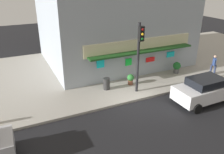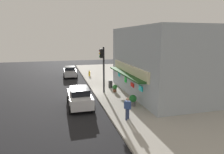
# 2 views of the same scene
# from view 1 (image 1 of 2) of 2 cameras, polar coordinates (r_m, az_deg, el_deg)

# --- Properties ---
(ground_plane) EXTENTS (63.67, 63.67, 0.00)m
(ground_plane) POSITION_cam_1_polar(r_m,az_deg,el_deg) (15.74, 5.34, -6.15)
(ground_plane) COLOR black
(sidewalk) EXTENTS (42.44, 13.12, 0.16)m
(sidewalk) POSITION_cam_1_polar(r_m,az_deg,el_deg) (21.05, -3.65, 2.05)
(sidewalk) COLOR #A39E93
(sidewalk) RESTS_ON ground_plane
(corner_building) EXTENTS (12.35, 10.56, 6.86)m
(corner_building) POSITION_cam_1_polar(r_m,az_deg,el_deg) (22.46, 0.33, 12.79)
(corner_building) COLOR #9EA8B2
(corner_building) RESTS_ON sidewalk
(traffic_light) EXTENTS (0.32, 0.58, 4.88)m
(traffic_light) POSITION_cam_1_polar(r_m,az_deg,el_deg) (15.61, 6.67, 6.72)
(traffic_light) COLOR black
(traffic_light) RESTS_ON sidewalk
(trash_can) EXTENTS (0.47, 0.47, 0.86)m
(trash_can) POSITION_cam_1_polar(r_m,az_deg,el_deg) (16.87, -1.34, -1.65)
(trash_can) COLOR #2D2D2D
(trash_can) RESTS_ON sidewalk
(pedestrian) EXTENTS (0.46, 0.47, 1.63)m
(pedestrian) POSITION_cam_1_polar(r_m,az_deg,el_deg) (21.11, 23.61, 2.95)
(pedestrian) COLOR navy
(pedestrian) RESTS_ON sidewalk
(potted_plant_by_doorway) EXTENTS (0.64, 0.64, 0.97)m
(potted_plant_by_doorway) POSITION_cam_1_polar(r_m,az_deg,el_deg) (20.38, 15.51, 2.38)
(potted_plant_by_doorway) COLOR #59595B
(potted_plant_by_doorway) RESTS_ON sidewalk
(potted_plant_by_window) EXTENTS (0.51, 0.51, 0.82)m
(potted_plant_by_window) POSITION_cam_1_polar(r_m,az_deg,el_deg) (17.65, 4.53, -0.43)
(potted_plant_by_window) COLOR brown
(potted_plant_by_window) RESTS_ON sidewalk
(parked_car_white) EXTENTS (4.16, 2.11, 1.71)m
(parked_car_white) POSITION_cam_1_polar(r_m,az_deg,el_deg) (16.52, 21.68, -2.89)
(parked_car_white) COLOR silver
(parked_car_white) RESTS_ON ground_plane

